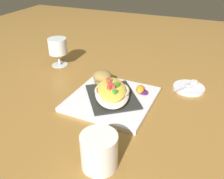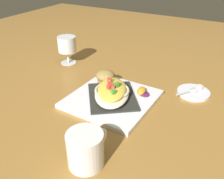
# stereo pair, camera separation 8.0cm
# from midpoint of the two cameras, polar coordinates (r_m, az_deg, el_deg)

# --- Properties ---
(ground_plane) EXTENTS (2.60, 2.60, 0.00)m
(ground_plane) POSITION_cam_midpoint_polar(r_m,az_deg,el_deg) (0.83, -2.78, -2.74)
(ground_plane) COLOR olive
(square_plate) EXTENTS (0.28, 0.28, 0.01)m
(square_plate) POSITION_cam_midpoint_polar(r_m,az_deg,el_deg) (0.82, -2.80, -2.32)
(square_plate) COLOR white
(square_plate) RESTS_ON ground_plane
(folded_napkin) EXTENTS (0.24, 0.24, 0.01)m
(folded_napkin) POSITION_cam_midpoint_polar(r_m,az_deg,el_deg) (0.82, -2.81, -1.72)
(folded_napkin) COLOR #292A26
(folded_napkin) RESTS_ON square_plate
(gratin_dish) EXTENTS (0.23, 0.19, 0.05)m
(gratin_dish) POSITION_cam_midpoint_polar(r_m,az_deg,el_deg) (0.81, -2.85, -0.43)
(gratin_dish) COLOR beige
(gratin_dish) RESTS_ON folded_napkin
(muffin) EXTENTS (0.07, 0.07, 0.05)m
(muffin) POSITION_cam_midpoint_polar(r_m,az_deg,el_deg) (0.90, -4.90, 2.87)
(muffin) COLOR olive
(muffin) RESTS_ON square_plate
(orange_garnish) EXTENTS (0.06, 0.06, 0.02)m
(orange_garnish) POSITION_cam_midpoint_polar(r_m,az_deg,el_deg) (0.85, 4.16, -0.13)
(orange_garnish) COLOR #5B1E5A
(orange_garnish) RESTS_ON square_plate
(coffee_mug) EXTENTS (0.12, 0.09, 0.09)m
(coffee_mug) POSITION_cam_midpoint_polar(r_m,az_deg,el_deg) (0.58, -7.01, -14.63)
(coffee_mug) COLOR white
(coffee_mug) RESTS_ON ground_plane
(stemmed_glass) EXTENTS (0.08, 0.08, 0.12)m
(stemmed_glass) POSITION_cam_midpoint_polar(r_m,az_deg,el_deg) (1.09, -14.82, 9.51)
(stemmed_glass) COLOR white
(stemmed_glass) RESTS_ON ground_plane
(creamer_saucer) EXTENTS (0.11, 0.11, 0.01)m
(creamer_saucer) POSITION_cam_midpoint_polar(r_m,az_deg,el_deg) (0.93, 15.41, 0.32)
(creamer_saucer) COLOR white
(creamer_saucer) RESTS_ON ground_plane
(spoon) EXTENTS (0.09, 0.07, 0.01)m
(spoon) POSITION_cam_midpoint_polar(r_m,az_deg,el_deg) (0.92, 15.31, 0.80)
(spoon) COLOR silver
(spoon) RESTS_ON creamer_saucer
(creamer_cup_0) EXTENTS (0.02, 0.02, 0.02)m
(creamer_cup_0) POSITION_cam_midpoint_polar(r_m,az_deg,el_deg) (0.94, 16.60, 1.46)
(creamer_cup_0) COLOR white
(creamer_cup_0) RESTS_ON creamer_saucer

